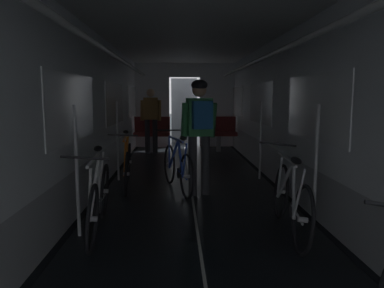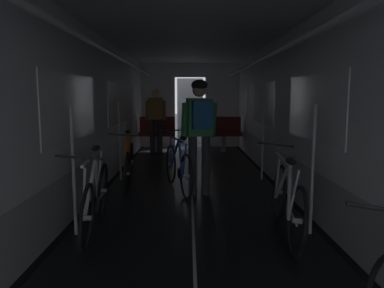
{
  "view_description": "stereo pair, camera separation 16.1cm",
  "coord_description": "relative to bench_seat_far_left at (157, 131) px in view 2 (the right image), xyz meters",
  "views": [
    {
      "loc": [
        -0.21,
        -1.64,
        1.48
      ],
      "look_at": [
        0.0,
        3.64,
        0.78
      ],
      "focal_mm": 33.66,
      "sensor_mm": 36.0,
      "label": 1
    },
    {
      "loc": [
        -0.05,
        -1.64,
        1.48
      ],
      "look_at": [
        0.0,
        3.64,
        0.78
      ],
      "focal_mm": 33.66,
      "sensor_mm": 36.0,
      "label": 2
    }
  ],
  "objects": [
    {
      "name": "bicycle_orange",
      "position": [
        -0.13,
        -3.89,
        -0.18
      ],
      "size": [
        0.44,
        1.69,
        0.95
      ],
      "color": "black",
      "rests_on": "ground"
    },
    {
      "name": "train_car_shell",
      "position": [
        0.9,
        -4.47,
        1.13
      ],
      "size": [
        3.14,
        12.34,
        2.57
      ],
      "color": "black",
      "rests_on": "ground"
    },
    {
      "name": "bicycle_silver",
      "position": [
        1.9,
        -6.01,
        -0.19
      ],
      "size": [
        0.44,
        1.69,
        0.95
      ],
      "color": "black",
      "rests_on": "ground"
    },
    {
      "name": "bicycle_blue_in_aisle",
      "position": [
        0.68,
        -4.15,
        -0.18
      ],
      "size": [
        0.62,
        1.64,
        0.94
      ],
      "color": "black",
      "rests_on": "ground"
    },
    {
      "name": "bicycle_white",
      "position": [
        -0.17,
        -5.89,
        -0.18
      ],
      "size": [
        0.44,
        1.69,
        0.95
      ],
      "color": "black",
      "rests_on": "ground"
    },
    {
      "name": "person_standing_near_bench",
      "position": [
        0.0,
        -0.38,
        0.41
      ],
      "size": [
        0.53,
        0.23,
        1.69
      ],
      "color": "#2D2D33",
      "rests_on": "ground"
    },
    {
      "name": "bench_seat_far_left",
      "position": [
        0.0,
        0.0,
        0.0
      ],
      "size": [
        0.98,
        0.51,
        0.95
      ],
      "color": "gray",
      "rests_on": "ground"
    },
    {
      "name": "bench_seat_far_right",
      "position": [
        1.8,
        0.0,
        0.0
      ],
      "size": [
        0.98,
        0.51,
        0.95
      ],
      "color": "gray",
      "rests_on": "ground"
    },
    {
      "name": "person_cyclist_aisle",
      "position": [
        1.02,
        -4.41,
        0.5
      ],
      "size": [
        0.56,
        0.44,
        1.73
      ],
      "color": "#2D2D33",
      "rests_on": "ground"
    }
  ]
}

